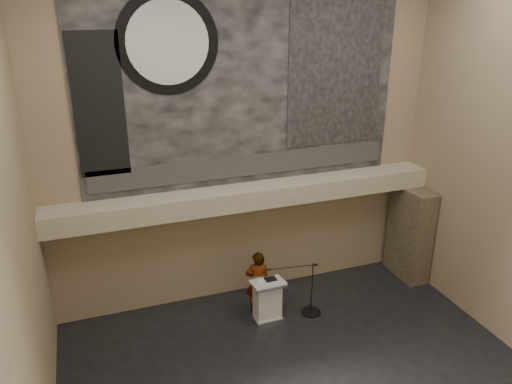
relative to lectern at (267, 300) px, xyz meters
name	(u,v)px	position (x,y,z in m)	size (l,w,h in m)	color
wall_back	(245,142)	(-0.04, 1.53, 3.70)	(10.00, 0.02, 8.50)	#8C7B59
wall_front	(476,330)	(-0.04, -6.47, 3.70)	(10.00, 0.02, 8.50)	#8C7B59
wall_left	(12,242)	(-5.04, -2.47, 3.70)	(0.02, 8.00, 8.50)	#8C7B59
soffit	(251,196)	(-0.04, 1.13, 2.40)	(10.00, 0.80, 0.50)	tan
sprinkler_left	(190,215)	(-1.64, 1.08, 2.12)	(0.04, 0.04, 0.06)	#B2893D
sprinkler_right	(319,197)	(1.86, 1.08, 2.12)	(0.04, 0.04, 0.06)	#B2893D
banner	(245,84)	(-0.04, 1.50, 5.15)	(8.00, 0.05, 5.00)	black
banner_text_strip	(246,166)	(-0.04, 1.46, 3.10)	(7.76, 0.02, 0.55)	#2D2D2D
banner_clock_rim	(168,43)	(-1.84, 1.46, 6.15)	(2.30, 2.30, 0.02)	black
banner_clock_face	(168,43)	(-1.84, 1.44, 6.15)	(1.84, 1.84, 0.02)	silver
banner_building_print	(336,75)	(2.36, 1.46, 5.25)	(2.60, 0.02, 3.60)	black
banner_brick_print	(99,106)	(-3.44, 1.46, 4.85)	(1.10, 0.02, 3.20)	black
stone_pier	(410,233)	(4.61, 0.68, 0.80)	(0.60, 1.40, 2.70)	#403527
lectern	(267,300)	(0.00, 0.00, 0.00)	(0.82, 0.59, 1.14)	silver
binder	(270,279)	(0.09, 0.03, 0.56)	(0.28, 0.22, 0.04)	black
papers	(264,282)	(-0.11, -0.03, 0.55)	(0.23, 0.31, 0.01)	white
speaker_person	(258,283)	(-0.12, 0.37, 0.32)	(0.63, 0.42, 1.74)	silver
mic_stand	(310,306)	(1.12, -0.14, -0.34)	(1.45, 0.52, 1.45)	black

